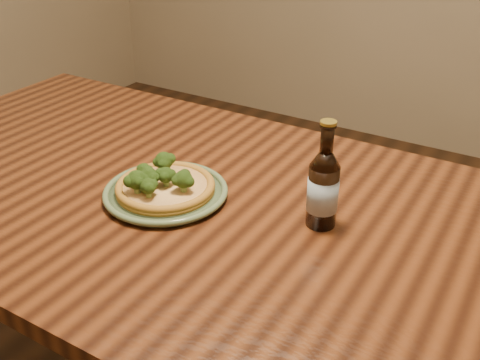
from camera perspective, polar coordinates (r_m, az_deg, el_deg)
The scene contains 4 objects.
table at distance 1.30m, azimuth -7.02°, elevation -4.30°, with size 1.60×0.90×0.75m.
plate at distance 1.22m, azimuth -7.55°, elevation -1.23°, with size 0.27×0.27×0.02m.
pizza at distance 1.21m, azimuth -7.77°, elevation -0.47°, with size 0.21×0.21×0.07m.
beer_bottle at distance 1.09m, azimuth 8.44°, elevation -0.82°, with size 0.06×0.06×0.22m.
Camera 1 is at (0.69, -0.74, 1.37)m, focal length 42.00 mm.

